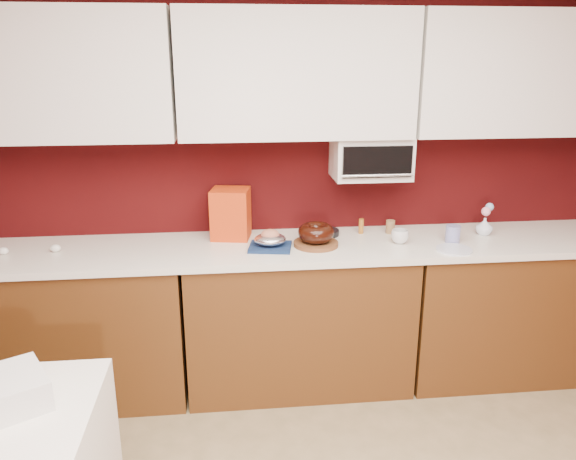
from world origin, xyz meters
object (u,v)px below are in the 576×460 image
Objects in this scene: foil_ham_nest at (270,239)px; bundt_cake at (316,232)px; coffee_mug at (400,235)px; toaster_oven at (371,157)px; flower_vase at (484,225)px; pandoro_box at (231,214)px; blue_jar at (453,234)px.

bundt_cake is at bearing 4.33° from foil_ham_nest.
toaster_oven is at bearing 124.07° from coffee_mug.
foil_ham_nest is 1.33m from flower_vase.
foil_ham_nest is at bearing -175.67° from bundt_cake.
flower_vase is at bearing 10.40° from coffee_mug.
pandoro_box is 2.95× the size of blue_jar.
flower_vase reaches higher than foil_ham_nest.
coffee_mug is 0.31m from blue_jar.
blue_jar is at bearing -2.98° from coffee_mug.
coffee_mug is at bearing -0.74° from bundt_cake.
toaster_oven is 1.50× the size of pandoro_box.
blue_jar reaches higher than coffee_mug.
bundt_cake is 1.73× the size of flower_vase.
toaster_oven is 0.78m from foil_ham_nest.
blue_jar is (0.46, -0.23, -0.42)m from toaster_oven.
coffee_mug is at bearing -55.93° from toaster_oven.
flower_vase reaches higher than blue_jar.
blue_jar is 0.84× the size of flower_vase.
blue_jar is at bearing -154.25° from flower_vase.
bundt_cake is 1.15× the size of foil_ham_nest.
bundt_cake is 0.81m from blue_jar.
toaster_oven reaches higher than bundt_cake.
foil_ham_nest is 1.86× the size of coffee_mug.
blue_jar is (0.81, -0.02, -0.03)m from bundt_cake.
toaster_oven is 4.44× the size of blue_jar.
coffee_mug reaches higher than foil_ham_nest.
bundt_cake is (-0.35, -0.20, -0.39)m from toaster_oven.
flower_vase is (0.56, 0.10, 0.01)m from coffee_mug.
pandoro_box is at bearing 169.91° from blue_jar.
blue_jar is at bearing -1.61° from bundt_cake.
foil_ham_nest is 1.08m from blue_jar.
flower_vase is (0.25, 0.12, 0.01)m from blue_jar.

